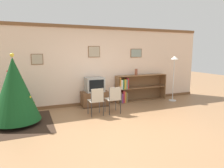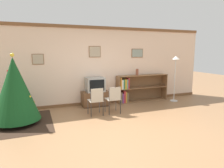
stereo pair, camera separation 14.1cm
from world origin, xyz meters
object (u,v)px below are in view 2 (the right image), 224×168
(television, at_px, (95,84))
(folding_chair_right, at_px, (114,98))
(christmas_tree, at_px, (15,89))
(standing_lamp, at_px, (175,67))
(bookshelf, at_px, (134,89))
(tv_console, at_px, (95,99))
(folding_chair_left, at_px, (96,100))
(vase, at_px, (137,72))

(television, bearing_deg, folding_chair_right, -75.04)
(christmas_tree, relative_size, standing_lamp, 1.07)
(folding_chair_right, bearing_deg, bookshelf, 40.98)
(folding_chair_right, height_order, standing_lamp, standing_lamp)
(television, height_order, bookshelf, television)
(bookshelf, bearing_deg, standing_lamp, -19.18)
(folding_chair_right, distance_m, bookshelf, 1.68)
(tv_console, bearing_deg, christmas_tree, -159.26)
(christmas_tree, distance_m, bookshelf, 4.06)
(standing_lamp, bearing_deg, bookshelf, 160.82)
(christmas_tree, bearing_deg, tv_console, 20.74)
(folding_chair_right, height_order, bookshelf, bookshelf)
(folding_chair_right, bearing_deg, folding_chair_left, 180.00)
(folding_chair_left, bearing_deg, vase, 29.59)
(folding_chair_right, bearing_deg, christmas_tree, 177.30)
(vase, bearing_deg, folding_chair_left, -150.41)
(christmas_tree, xyz_separation_m, folding_chair_right, (2.64, -0.12, -0.44))
(tv_console, xyz_separation_m, folding_chair_left, (-0.27, -1.02, 0.22))
(christmas_tree, height_order, vase, christmas_tree)
(bookshelf, bearing_deg, christmas_tree, -165.97)
(vase, height_order, standing_lamp, standing_lamp)
(television, bearing_deg, bookshelf, 3.06)
(tv_console, distance_m, standing_lamp, 3.16)
(folding_chair_left, distance_m, bookshelf, 2.12)
(folding_chair_right, xyz_separation_m, bookshelf, (1.27, 1.10, 0.01))
(tv_console, height_order, folding_chair_left, folding_chair_left)
(folding_chair_left, relative_size, vase, 3.48)
(tv_console, relative_size, folding_chair_left, 1.10)
(television, bearing_deg, christmas_tree, -159.31)
(christmas_tree, distance_m, folding_chair_right, 2.68)
(television, xyz_separation_m, standing_lamp, (2.96, -0.41, 0.55))
(christmas_tree, relative_size, tv_console, 2.00)
(folding_chair_left, height_order, folding_chair_right, same)
(christmas_tree, xyz_separation_m, vase, (3.99, 0.95, 0.19))
(folding_chair_left, distance_m, vase, 2.27)
(television, distance_m, vase, 1.66)
(tv_console, relative_size, folding_chair_right, 1.10)
(christmas_tree, distance_m, vase, 4.11)
(christmas_tree, relative_size, folding_chair_right, 2.21)
(television, height_order, folding_chair_left, television)
(folding_chair_left, relative_size, standing_lamp, 0.49)
(folding_chair_left, bearing_deg, folding_chair_right, 0.00)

